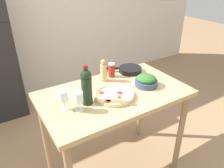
{
  "coord_description": "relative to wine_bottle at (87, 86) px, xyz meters",
  "views": [
    {
      "loc": [
        -0.86,
        -1.34,
        1.87
      ],
      "look_at": [
        0.0,
        0.04,
        1.0
      ],
      "focal_mm": 35.0,
      "sensor_mm": 36.0,
      "label": 1
    }
  ],
  "objects": [
    {
      "name": "homemade_pizza",
      "position": [
        0.22,
        -0.03,
        -0.13
      ],
      "size": [
        0.33,
        0.33,
        0.03
      ],
      "color": "#DBC189",
      "rests_on": "prep_counter"
    },
    {
      "name": "wine_bottle",
      "position": [
        0.0,
        0.0,
        0.0
      ],
      "size": [
        0.08,
        0.08,
        0.32
      ],
      "color": "black",
      "rests_on": "prep_counter"
    },
    {
      "name": "salt_canister",
      "position": [
        0.4,
        0.3,
        -0.08
      ],
      "size": [
        0.06,
        0.06,
        0.14
      ],
      "color": "#B2231E",
      "rests_on": "prep_counter"
    },
    {
      "name": "prep_counter",
      "position": [
        0.27,
        0.03,
        -0.28
      ],
      "size": [
        1.24,
        0.73,
        0.94
      ],
      "color": "tan",
      "rests_on": "ground_plane"
    },
    {
      "name": "wall_back",
      "position": [
        0.27,
        2.14,
        0.22
      ],
      "size": [
        6.4,
        0.09,
        2.6
      ],
      "color": "silver",
      "rests_on": "ground_plane"
    },
    {
      "name": "salad_bowl",
      "position": [
        0.57,
        -0.02,
        -0.1
      ],
      "size": [
        0.2,
        0.2,
        0.1
      ],
      "color": "#384C6B",
      "rests_on": "prep_counter"
    },
    {
      "name": "cast_iron_skillet",
      "position": [
        0.62,
        0.29,
        -0.12
      ],
      "size": [
        0.33,
        0.26,
        0.05
      ],
      "color": "black",
      "rests_on": "prep_counter"
    },
    {
      "name": "wine_glass_near",
      "position": [
        -0.1,
        -0.06,
        -0.04
      ],
      "size": [
        0.07,
        0.07,
        0.16
      ],
      "color": "silver",
      "rests_on": "prep_counter"
    },
    {
      "name": "wine_glass_far",
      "position": [
        -0.18,
        0.01,
        -0.04
      ],
      "size": [
        0.07,
        0.07,
        0.16
      ],
      "color": "silver",
      "rests_on": "prep_counter"
    },
    {
      "name": "pepper_mill",
      "position": [
        0.3,
        0.26,
        -0.05
      ],
      "size": [
        0.06,
        0.06,
        0.21
      ],
      "color": "tan",
      "rests_on": "prep_counter"
    }
  ]
}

